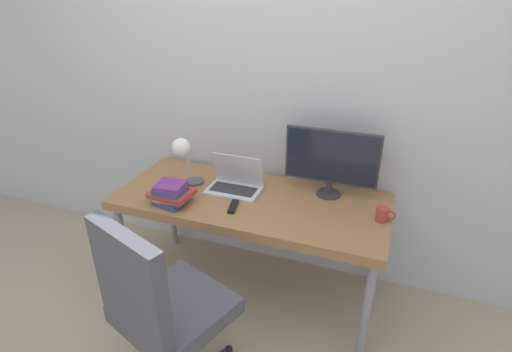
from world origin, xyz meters
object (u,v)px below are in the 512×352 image
object	(u,v)px
office_chair	(159,304)
book_stack	(171,193)
desk_lamp	(183,153)
mug	(383,214)
monitor	(332,159)
laptop	(235,183)

from	to	relation	value
office_chair	book_stack	size ratio (longest dim) A/B	4.08
desk_lamp	office_chair	xyz separation A→B (m)	(0.30, -0.83, -0.41)
mug	office_chair	bearing A→B (deg)	-136.64
office_chair	mug	distance (m)	1.30
book_stack	mug	distance (m)	1.26
monitor	mug	xyz separation A→B (m)	(0.35, -0.21, -0.20)
office_chair	book_stack	bearing A→B (deg)	114.94
desk_lamp	mug	distance (m)	1.26
laptop	monitor	world-z (taller)	monitor
desk_lamp	mug	xyz separation A→B (m)	(1.24, 0.06, -0.22)
office_chair	laptop	bearing A→B (deg)	89.95
office_chair	book_stack	world-z (taller)	office_chair
laptop	desk_lamp	bearing A→B (deg)	-159.09
desk_lamp	laptop	bearing A→B (deg)	20.91
book_stack	monitor	bearing A→B (deg)	26.86
office_chair	desk_lamp	bearing A→B (deg)	109.82
book_stack	office_chair	bearing A→B (deg)	-65.06
laptop	desk_lamp	world-z (taller)	desk_lamp
office_chair	mug	xyz separation A→B (m)	(0.94, 0.89, 0.19)
laptop	mug	world-z (taller)	laptop
laptop	monitor	distance (m)	0.64
desk_lamp	monitor	bearing A→B (deg)	16.69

